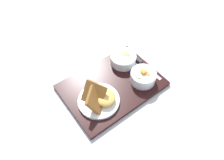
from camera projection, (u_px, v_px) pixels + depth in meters
ground_plane at (112, 86)px, 0.92m from camera, size 4.00×4.00×0.00m
serving_tray at (112, 85)px, 0.91m from camera, size 0.44×0.32×0.02m
bowl_salad at (143, 76)px, 0.89m from camera, size 0.12×0.12×0.06m
bowl_soup at (123, 58)px, 0.97m from camera, size 0.13×0.13×0.05m
plate_main at (100, 99)px, 0.83m from camera, size 0.18×0.18×0.09m
knife at (139, 62)px, 0.98m from camera, size 0.02×0.20×0.02m
spoon at (139, 67)px, 0.96m from camera, size 0.03×0.16×0.01m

